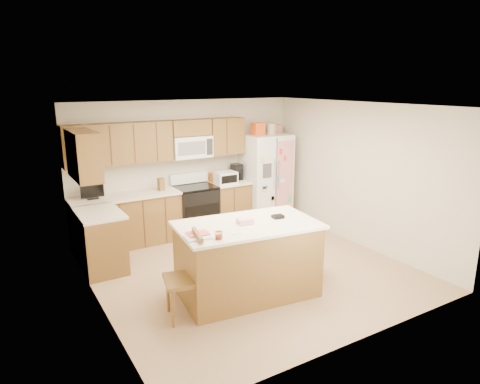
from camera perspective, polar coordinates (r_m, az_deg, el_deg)
ground at (r=6.77m, az=1.16°, el=-10.17°), size 4.50×4.50×0.00m
room_shell at (r=6.30m, az=1.22°, el=1.82°), size 4.60×4.60×2.52m
cabinetry at (r=7.61m, az=-12.35°, el=-0.37°), size 3.36×1.56×2.15m
stove at (r=8.20m, az=-6.01°, el=-2.23°), size 0.76×0.65×1.13m
refrigerator at (r=8.79m, az=3.41°, el=1.97°), size 0.90×0.79×2.04m
island at (r=5.82m, az=0.99°, el=-8.93°), size 1.96×1.28×1.10m
windsor_chair_left at (r=5.32m, az=-7.27°, el=-11.38°), size 0.54×0.55×1.09m
windsor_chair_back at (r=6.45m, az=-2.83°, el=-7.23°), size 0.45×0.44×0.92m
windsor_chair_right at (r=6.43m, az=8.55°, el=-7.12°), size 0.53×0.54×1.00m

